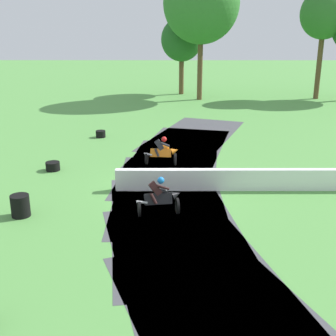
{
  "coord_description": "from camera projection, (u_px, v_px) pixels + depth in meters",
  "views": [
    {
      "loc": [
        0.09,
        -17.45,
        6.8
      ],
      "look_at": [
        0.0,
        0.17,
        0.9
      ],
      "focal_mm": 48.16,
      "sensor_mm": 36.0,
      "label": 1
    }
  ],
  "objects": [
    {
      "name": "ground_plane",
      "position": [
        168.0,
        190.0,
        18.71
      ],
      "size": [
        120.0,
        120.0,
        0.0
      ],
      "primitive_type": "plane",
      "color": "#569947"
    },
    {
      "name": "track_asphalt",
      "position": [
        186.0,
        190.0,
        18.71
      ],
      "size": [
        7.85,
        28.52,
        0.01
      ],
      "color": "#47474C",
      "rests_on": "ground"
    },
    {
      "name": "safety_barrier",
      "position": [
        308.0,
        180.0,
        18.58
      ],
      "size": [
        15.92,
        0.43,
        0.9
      ],
      "primitive_type": "cube",
      "rotation": [
        0.0,
        0.0,
        -1.56
      ],
      "color": "white",
      "rests_on": "ground"
    },
    {
      "name": "motorcycle_lead_orange",
      "position": [
        162.0,
        152.0,
        21.78
      ],
      "size": [
        1.7,
        0.85,
        1.43
      ],
      "color": "black",
      "rests_on": "ground"
    },
    {
      "name": "motorcycle_chase_black",
      "position": [
        160.0,
        197.0,
        16.31
      ],
      "size": [
        1.67,
        1.0,
        1.42
      ],
      "color": "black",
      "rests_on": "ground"
    },
    {
      "name": "tire_stack_near",
      "position": [
        101.0,
        134.0,
        26.88
      ],
      "size": [
        0.57,
        0.57,
        0.4
      ],
      "color": "black",
      "rests_on": "ground"
    },
    {
      "name": "tire_stack_mid_a",
      "position": [
        53.0,
        166.0,
        21.05
      ],
      "size": [
        0.66,
        0.66,
        0.4
      ],
      "color": "black",
      "rests_on": "ground"
    },
    {
      "name": "tire_stack_mid_b",
      "position": [
        20.0,
        206.0,
        16.12
      ],
      "size": [
        0.67,
        0.67,
        0.8
      ],
      "color": "black",
      "rests_on": "ground"
    },
    {
      "name": "tree_far_left",
      "position": [
        182.0,
        40.0,
        40.66
      ],
      "size": [
        3.73,
        3.73,
        6.88
      ],
      "color": "brown",
      "rests_on": "ground"
    },
    {
      "name": "tree_far_right",
      "position": [
        201.0,
        3.0,
        36.83
      ],
      "size": [
        6.28,
        6.28,
        11.23
      ],
      "color": "brown",
      "rests_on": "ground"
    },
    {
      "name": "tree_behind_barrier",
      "position": [
        324.0,
        14.0,
        37.53
      ],
      "size": [
        3.99,
        3.99,
        9.21
      ],
      "color": "brown",
      "rests_on": "ground"
    }
  ]
}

